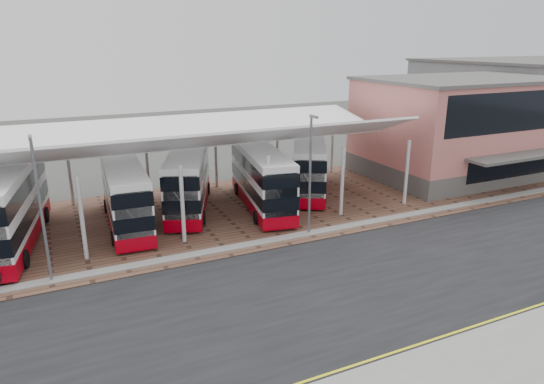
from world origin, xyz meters
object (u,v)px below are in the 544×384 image
object	(u,v)px
bus_2	(125,196)
bus_4	(261,179)
bus_1	(8,208)
bus_5	(309,166)
terminal	(461,126)
bus_3	(188,180)

from	to	relation	value
bus_2	bus_4	xyz separation A→B (m)	(10.18, -0.43, 0.09)
bus_1	bus_5	world-z (taller)	bus_1
bus_2	terminal	bearing A→B (deg)	4.84
bus_3	bus_5	distance (m)	10.57
bus_3	bus_4	size ratio (longest dim) A/B	0.99
bus_2	bus_4	bearing A→B (deg)	0.90
terminal	bus_5	world-z (taller)	terminal
bus_1	bus_2	world-z (taller)	bus_1
bus_5	terminal	bearing A→B (deg)	25.49
bus_3	bus_2	bearing A→B (deg)	-141.23
bus_2	bus_5	size ratio (longest dim) A/B	1.00
terminal	bus_3	bearing A→B (deg)	178.35
bus_3	bus_4	bearing A→B (deg)	-0.60
bus_2	bus_3	bearing A→B (deg)	21.30
bus_2	bus_5	xyz separation A→B (m)	(15.54, 1.69, 0.06)
bus_2	bus_5	bearing A→B (deg)	9.54
bus_3	bus_4	world-z (taller)	bus_4
terminal	bus_4	distance (m)	21.82
terminal	bus_2	distance (m)	31.94
bus_2	bus_5	world-z (taller)	bus_5
bus_1	bus_4	xyz separation A→B (m)	(17.36, 0.04, -0.20)
terminal	bus_1	world-z (taller)	terminal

